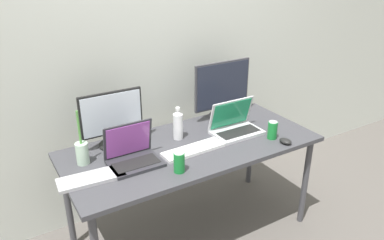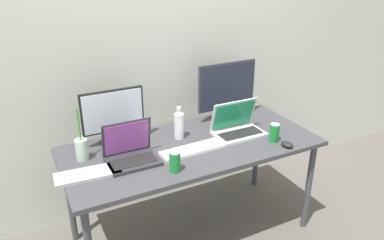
{
  "view_description": "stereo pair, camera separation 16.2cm",
  "coord_description": "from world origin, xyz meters",
  "px_view_note": "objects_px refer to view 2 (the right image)",
  "views": [
    {
      "loc": [
        -1.15,
        -1.91,
        1.91
      ],
      "look_at": [
        0.0,
        0.0,
        0.92
      ],
      "focal_mm": 35.0,
      "sensor_mm": 36.0,
      "label": 1
    },
    {
      "loc": [
        -1.01,
        -1.99,
        1.91
      ],
      "look_at": [
        0.0,
        0.0,
        0.92
      ],
      "focal_mm": 35.0,
      "sensor_mm": 36.0,
      "label": 2
    }
  ],
  "objects_px": {
    "water_bottle": "(179,124)",
    "soda_can_by_laptop": "(274,133)",
    "work_desk": "(192,152)",
    "mouse_by_keyboard": "(287,144)",
    "laptop_silver": "(131,152)",
    "monitor_left": "(113,116)",
    "keyboard_main": "(193,150)",
    "bamboo_vase": "(82,148)",
    "laptop_secondary": "(237,126)",
    "soda_can_near_keyboard": "(175,162)",
    "keyboard_aux": "(88,174)",
    "monitor_center": "(227,89)"
  },
  "relations": [
    {
      "from": "keyboard_main",
      "to": "water_bottle",
      "type": "xyz_separation_m",
      "value": [
        0.0,
        0.21,
        0.1
      ]
    },
    {
      "from": "keyboard_aux",
      "to": "bamboo_vase",
      "type": "height_order",
      "value": "bamboo_vase"
    },
    {
      "from": "work_desk",
      "to": "laptop_secondary",
      "type": "xyz_separation_m",
      "value": [
        0.36,
        0.01,
        0.12
      ]
    },
    {
      "from": "monitor_center",
      "to": "water_bottle",
      "type": "bearing_deg",
      "value": -162.02
    },
    {
      "from": "water_bottle",
      "to": "work_desk",
      "type": "bearing_deg",
      "value": -75.03
    },
    {
      "from": "work_desk",
      "to": "keyboard_main",
      "type": "distance_m",
      "value": 0.11
    },
    {
      "from": "monitor_left",
      "to": "soda_can_by_laptop",
      "type": "bearing_deg",
      "value": -25.46
    },
    {
      "from": "soda_can_by_laptop",
      "to": "monitor_left",
      "type": "bearing_deg",
      "value": 154.54
    },
    {
      "from": "soda_can_by_laptop",
      "to": "laptop_secondary",
      "type": "bearing_deg",
      "value": 127.62
    },
    {
      "from": "laptop_silver",
      "to": "bamboo_vase",
      "type": "distance_m",
      "value": 0.3
    },
    {
      "from": "laptop_silver",
      "to": "mouse_by_keyboard",
      "type": "bearing_deg",
      "value": -16.85
    },
    {
      "from": "monitor_left",
      "to": "bamboo_vase",
      "type": "height_order",
      "value": "monitor_left"
    },
    {
      "from": "keyboard_aux",
      "to": "soda_can_by_laptop",
      "type": "xyz_separation_m",
      "value": [
        1.23,
        -0.13,
        0.05
      ]
    },
    {
      "from": "bamboo_vase",
      "to": "soda_can_near_keyboard",
      "type": "bearing_deg",
      "value": -40.16
    },
    {
      "from": "monitor_left",
      "to": "bamboo_vase",
      "type": "bearing_deg",
      "value": -152.23
    },
    {
      "from": "mouse_by_keyboard",
      "to": "monitor_center",
      "type": "bearing_deg",
      "value": 90.93
    },
    {
      "from": "mouse_by_keyboard",
      "to": "laptop_silver",
      "type": "bearing_deg",
      "value": 153.73
    },
    {
      "from": "soda_can_near_keyboard",
      "to": "work_desk",
      "type": "bearing_deg",
      "value": 46.67
    },
    {
      "from": "monitor_center",
      "to": "water_bottle",
      "type": "height_order",
      "value": "monitor_center"
    },
    {
      "from": "keyboard_aux",
      "to": "monitor_center",
      "type": "bearing_deg",
      "value": 21.38
    },
    {
      "from": "water_bottle",
      "to": "soda_can_near_keyboard",
      "type": "distance_m",
      "value": 0.44
    },
    {
      "from": "monitor_center",
      "to": "soda_can_by_laptop",
      "type": "height_order",
      "value": "monitor_center"
    },
    {
      "from": "laptop_silver",
      "to": "bamboo_vase",
      "type": "xyz_separation_m",
      "value": [
        -0.26,
        0.15,
        0.02
      ]
    },
    {
      "from": "keyboard_aux",
      "to": "work_desk",
      "type": "bearing_deg",
      "value": 10.16
    },
    {
      "from": "work_desk",
      "to": "laptop_secondary",
      "type": "relative_size",
      "value": 4.89
    },
    {
      "from": "keyboard_aux",
      "to": "soda_can_near_keyboard",
      "type": "relative_size",
      "value": 2.96
    },
    {
      "from": "laptop_silver",
      "to": "mouse_by_keyboard",
      "type": "xyz_separation_m",
      "value": [
        0.98,
        -0.3,
        -0.04
      ]
    },
    {
      "from": "monitor_left",
      "to": "keyboard_main",
      "type": "xyz_separation_m",
      "value": [
        0.41,
        -0.34,
        -0.19
      ]
    },
    {
      "from": "work_desk",
      "to": "mouse_by_keyboard",
      "type": "relative_size",
      "value": 18.95
    },
    {
      "from": "water_bottle",
      "to": "monitor_left",
      "type": "bearing_deg",
      "value": 162.62
    },
    {
      "from": "laptop_secondary",
      "to": "soda_can_by_laptop",
      "type": "bearing_deg",
      "value": -52.38
    },
    {
      "from": "keyboard_main",
      "to": "water_bottle",
      "type": "relative_size",
      "value": 1.85
    },
    {
      "from": "mouse_by_keyboard",
      "to": "water_bottle",
      "type": "bearing_deg",
      "value": 133.37
    },
    {
      "from": "work_desk",
      "to": "water_bottle",
      "type": "height_order",
      "value": "water_bottle"
    },
    {
      "from": "keyboard_main",
      "to": "mouse_by_keyboard",
      "type": "relative_size",
      "value": 4.75
    },
    {
      "from": "work_desk",
      "to": "mouse_by_keyboard",
      "type": "height_order",
      "value": "mouse_by_keyboard"
    },
    {
      "from": "work_desk",
      "to": "bamboo_vase",
      "type": "xyz_separation_m",
      "value": [
        -0.7,
        0.13,
        0.14
      ]
    },
    {
      "from": "water_bottle",
      "to": "soda_can_by_laptop",
      "type": "xyz_separation_m",
      "value": [
        0.56,
        -0.33,
        -0.04
      ]
    },
    {
      "from": "mouse_by_keyboard",
      "to": "bamboo_vase",
      "type": "height_order",
      "value": "bamboo_vase"
    },
    {
      "from": "monitor_left",
      "to": "bamboo_vase",
      "type": "relative_size",
      "value": 1.2
    },
    {
      "from": "mouse_by_keyboard",
      "to": "keyboard_main",
      "type": "bearing_deg",
      "value": 149.01
    },
    {
      "from": "monitor_center",
      "to": "laptop_silver",
      "type": "distance_m",
      "value": 0.94
    },
    {
      "from": "laptop_silver",
      "to": "soda_can_by_laptop",
      "type": "xyz_separation_m",
      "value": [
        0.95,
        -0.19,
        0.01
      ]
    },
    {
      "from": "laptop_secondary",
      "to": "monitor_center",
      "type": "bearing_deg",
      "value": 74.11
    },
    {
      "from": "monitor_left",
      "to": "mouse_by_keyboard",
      "type": "distance_m",
      "value": 1.16
    },
    {
      "from": "laptop_secondary",
      "to": "keyboard_main",
      "type": "bearing_deg",
      "value": -167.41
    },
    {
      "from": "keyboard_main",
      "to": "bamboo_vase",
      "type": "height_order",
      "value": "bamboo_vase"
    },
    {
      "from": "soda_can_by_laptop",
      "to": "bamboo_vase",
      "type": "relative_size",
      "value": 0.36
    },
    {
      "from": "keyboard_main",
      "to": "water_bottle",
      "type": "bearing_deg",
      "value": 87.03
    },
    {
      "from": "bamboo_vase",
      "to": "laptop_silver",
      "type": "bearing_deg",
      "value": -28.93
    }
  ]
}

